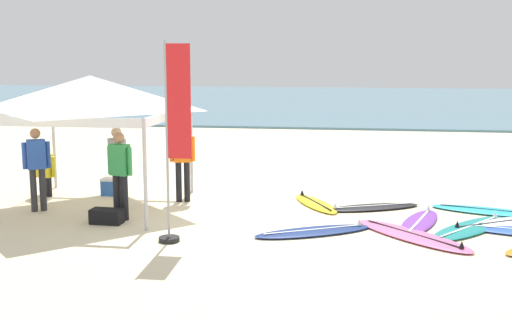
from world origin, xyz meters
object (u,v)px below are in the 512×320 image
at_px(surfboard_navy, 314,231).
at_px(person_green, 120,170).
at_px(surfboard_teal, 470,228).
at_px(surfboard_cyan, 492,211).
at_px(person_blue, 37,164).
at_px(person_grey, 117,162).
at_px(person_orange, 182,157).
at_px(surfboard_white, 499,224).
at_px(surfboard_pink, 413,235).
at_px(banner_flag, 174,151).
at_px(surfboard_yellow, 315,203).
at_px(cooler_box, 113,186).
at_px(canopy_tent, 90,93).
at_px(surfboard_black, 372,207).
at_px(person_yellow, 45,168).
at_px(surfboard_purple, 420,222).

distance_m(surfboard_navy, person_green, 3.91).
height_order(surfboard_teal, person_green, person_green).
distance_m(surfboard_cyan, surfboard_navy, 4.03).
bearing_deg(person_blue, person_grey, 14.42).
bearing_deg(person_orange, person_green, -114.73).
distance_m(surfboard_white, person_blue, 9.14).
distance_m(surfboard_pink, banner_flag, 4.42).
relative_size(surfboard_yellow, banner_flag, 0.56).
relative_size(surfboard_pink, surfboard_teal, 1.02).
xyz_separation_m(surfboard_navy, surfboard_yellow, (-0.10, 2.19, 0.00)).
bearing_deg(surfboard_yellow, cooler_box, 175.71).
xyz_separation_m(canopy_tent, surfboard_black, (5.82, 0.60, -2.35)).
relative_size(person_green, person_orange, 1.00).
xyz_separation_m(person_orange, person_yellow, (-3.22, 0.04, -0.33)).
bearing_deg(banner_flag, surfboard_cyan, 26.73).
height_order(surfboard_teal, cooler_box, cooler_box).
bearing_deg(surfboard_teal, surfboard_cyan, 64.42).
distance_m(surfboard_teal, person_grey, 7.03).
distance_m(surfboard_navy, surfboard_yellow, 2.20).
distance_m(surfboard_yellow, banner_flag, 4.10).
bearing_deg(person_blue, person_green, -12.24).
bearing_deg(surfboard_purple, surfboard_white, 3.03).
height_order(surfboard_purple, surfboard_teal, same).
bearing_deg(surfboard_cyan, surfboard_black, 179.87).
height_order(surfboard_white, banner_flag, banner_flag).
bearing_deg(person_green, person_yellow, 144.42).
xyz_separation_m(surfboard_black, surfboard_purple, (0.86, -1.07, 0.00)).
distance_m(surfboard_yellow, cooler_box, 4.66).
bearing_deg(person_green, person_grey, 113.83).
height_order(surfboard_white, person_blue, person_blue).
height_order(surfboard_black, banner_flag, banner_flag).
height_order(surfboard_cyan, surfboard_navy, same).
bearing_deg(person_orange, surfboard_white, -9.58).
relative_size(person_green, person_grey, 1.00).
bearing_deg(surfboard_teal, person_grey, 175.11).
distance_m(surfboard_teal, banner_flag, 5.57).
bearing_deg(surfboard_black, surfboard_teal, -38.81).
height_order(surfboard_cyan, surfboard_yellow, same).
bearing_deg(surfboard_teal, surfboard_yellow, 152.10).
xyz_separation_m(surfboard_purple, banner_flag, (-4.27, -1.85, 1.54)).
bearing_deg(surfboard_yellow, person_grey, -166.74).
relative_size(person_blue, cooler_box, 3.42).
distance_m(surfboard_cyan, person_blue, 9.29).
distance_m(surfboard_pink, person_orange, 5.26).
distance_m(person_green, person_yellow, 3.01).
height_order(surfboard_purple, banner_flag, banner_flag).
xyz_separation_m(surfboard_yellow, banner_flag, (-2.22, -3.08, 1.54)).
relative_size(person_blue, banner_flag, 0.50).
bearing_deg(surfboard_teal, cooler_box, 165.95).
xyz_separation_m(surfboard_cyan, surfboard_yellow, (-3.58, 0.16, 0.00)).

